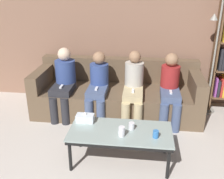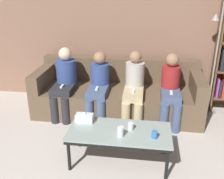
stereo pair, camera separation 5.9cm
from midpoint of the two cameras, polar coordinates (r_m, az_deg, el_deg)
The scene contains 13 objects.
wall_back at distance 4.65m, azimuth 2.62°, elevation 13.04°, with size 12.00×0.06×2.60m.
couch at distance 4.40m, azimuth 1.67°, elevation -1.06°, with size 2.69×0.97×0.84m.
coffee_table at distance 3.15m, azimuth 2.17°, elevation -9.60°, with size 1.22×0.58×0.43m.
cup_near_left at distance 3.01m, azimuth 2.44°, elevation -9.13°, with size 0.07×0.07×0.12m.
cup_near_right at distance 3.15m, azimuth 4.62°, elevation -7.96°, with size 0.07×0.07×0.09m.
cup_far_center at distance 3.02m, azimuth 9.83°, elevation -9.64°, with size 0.07×0.07×0.09m.
tissue_box at distance 3.31m, azimuth -5.48°, elevation -6.16°, with size 0.22×0.12×0.13m.
game_remote at distance 3.13m, azimuth 2.18°, elevation -8.81°, with size 0.04×0.15×0.02m.
standing_lamp at distance 4.44m, azimuth 22.52°, elevation 8.59°, with size 0.31×0.26×1.83m.
seated_person_left_end at distance 4.26m, azimuth -9.85°, elevation 1.97°, with size 0.32×0.65×1.10m.
seated_person_mid_left at distance 4.12m, azimuth -2.52°, elevation 1.11°, with size 0.31×0.66×1.06m.
seated_person_mid_right at distance 4.05m, azimuth 5.23°, elevation 0.79°, with size 0.31×0.69×1.09m.
seated_person_right_end at distance 4.07m, azimuth 13.07°, elevation 0.32°, with size 0.31×0.66×1.07m.
Camera 2 is at (0.47, -0.79, 2.08)m, focal length 42.00 mm.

